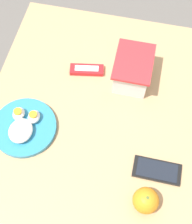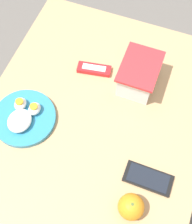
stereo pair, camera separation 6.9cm
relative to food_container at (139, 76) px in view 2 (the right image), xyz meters
The scene contains 7 objects.
ground_plane 0.79m from the food_container, 29.44° to the right, with size 10.00×10.00×0.00m, color #66605B.
table 0.27m from the food_container, 29.44° to the right, with size 0.92×0.77×0.72m.
food_container is the anchor object (origin of this frame).
orange_fruit 0.45m from the food_container, 14.24° to the left, with size 0.08×0.08×0.08m.
rice_plate 0.42m from the food_container, 48.91° to the right, with size 0.22×0.22×0.05m.
candy_bar 0.17m from the food_container, 88.31° to the right, with size 0.06×0.13×0.02m.
cell_phone 0.36m from the food_container, 22.41° to the left, with size 0.07×0.15×0.01m.
Camera 2 is at (0.46, 0.17, 1.69)m, focal length 50.00 mm.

